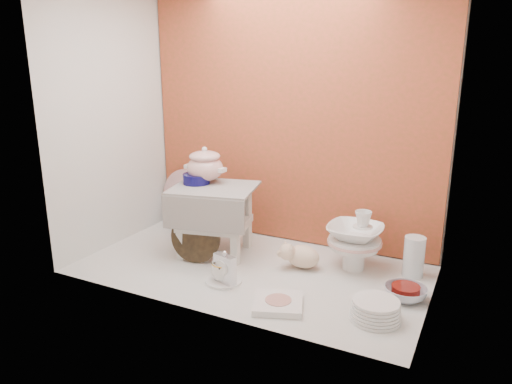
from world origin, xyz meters
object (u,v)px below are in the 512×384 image
blue_white_vase (188,212)px  mantel_clock (225,268)px  soup_tureen (205,165)px  crystal_bowl (405,293)px  porcelain_tower (355,239)px  plush_pig (303,256)px  floral_platter (186,198)px  gold_rim_teacup (223,271)px  step_stool (215,220)px  dinner_plate_stack (375,310)px

blue_white_vase → mantel_clock: bearing=-43.4°
soup_tureen → crystal_bowl: 1.27m
mantel_clock → crystal_bowl: mantel_clock is taller
soup_tureen → porcelain_tower: size_ratio=0.75×
plush_pig → porcelain_tower: size_ratio=0.69×
mantel_clock → floral_platter: bearing=152.7°
gold_rim_teacup → crystal_bowl: bearing=15.1°
crystal_bowl → porcelain_tower: porcelain_tower is taller
floral_platter → crystal_bowl: (1.48, -0.39, -0.16)m
step_stool → plush_pig: 0.54m
step_stool → mantel_clock: (0.25, -0.32, -0.11)m
step_stool → gold_rim_teacup: size_ratio=3.70×
blue_white_vase → dinner_plate_stack: (1.36, -0.58, -0.07)m
crystal_bowl → floral_platter: bearing=165.4°
blue_white_vase → gold_rim_teacup: size_ratio=1.87×
step_stool → mantel_clock: bearing=-65.1°
plush_pig → dinner_plate_stack: (0.47, -0.35, -0.02)m
floral_platter → plush_pig: floral_platter is taller
gold_rim_teacup → crystal_bowl: 0.87m
blue_white_vase → plush_pig: 0.93m
blue_white_vase → dinner_plate_stack: size_ratio=1.03×
dinner_plate_stack → crystal_bowl: size_ratio=1.14×
plush_pig → dinner_plate_stack: plush_pig is taller
plush_pig → gold_rim_teacup: bearing=-142.7°
step_stool → gold_rim_teacup: 0.40m
soup_tureen → porcelain_tower: 0.93m
floral_platter → gold_rim_teacup: floral_platter is taller
crystal_bowl → dinner_plate_stack: bearing=-108.9°
soup_tureen → plush_pig: size_ratio=1.08×
floral_platter → porcelain_tower: size_ratio=1.17×
mantel_clock → plush_pig: size_ratio=0.78×
plush_pig → step_stool: bearing=172.0°
gold_rim_teacup → blue_white_vase: bearing=136.7°
step_stool → porcelain_tower: bearing=-2.1°
step_stool → plush_pig: (0.52, 0.03, -0.13)m
soup_tureen → porcelain_tower: soup_tureen is taller
crystal_bowl → plush_pig: bearing=169.0°
dinner_plate_stack → porcelain_tower: bearing=115.9°
mantel_clock → soup_tureen: bearing=148.4°
blue_white_vase → mantel_clock: (0.62, -0.59, -0.03)m
mantel_clock → step_stool: bearing=144.4°
mantel_clock → gold_rim_teacup: mantel_clock is taller
blue_white_vase → dinner_plate_stack: bearing=-23.2°
blue_white_vase → mantel_clock: blue_white_vase is taller
plush_pig → crystal_bowl: (0.55, -0.11, -0.04)m
crystal_bowl → blue_white_vase: bearing=166.7°
mantel_clock → dinner_plate_stack: size_ratio=0.80×
soup_tureen → step_stool: bearing=-33.5°
floral_platter → mantel_clock: size_ratio=2.17×
floral_platter → plush_pig: 0.98m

